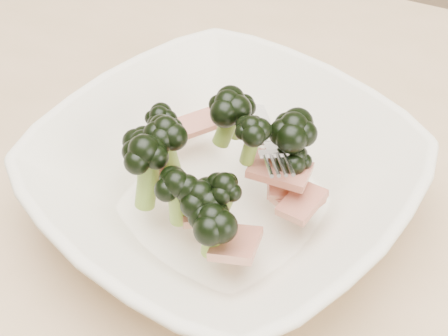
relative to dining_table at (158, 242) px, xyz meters
The scene contains 2 objects.
dining_table is the anchor object (origin of this frame).
broccoli_dish 0.16m from the dining_table, ahead, with size 0.37×0.37×0.11m.
Camera 1 is at (0.22, -0.33, 1.16)m, focal length 50.00 mm.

